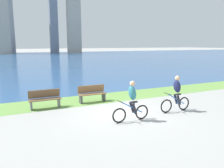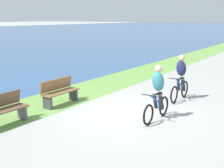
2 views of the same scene
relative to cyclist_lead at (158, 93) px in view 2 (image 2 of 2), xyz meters
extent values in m
plane|color=#9E9E99|center=(0.15, 1.11, -0.83)|extent=(300.00, 300.00, 0.00)
cube|color=#6B9947|center=(0.15, 4.09, -0.82)|extent=(120.00, 2.32, 0.01)
torus|color=black|center=(-0.56, 0.00, -0.52)|extent=(0.61, 0.06, 0.61)
torus|color=black|center=(0.49, 0.00, -0.52)|extent=(0.61, 0.06, 0.61)
cylinder|color=blue|center=(-0.01, 0.00, -0.25)|extent=(1.02, 0.04, 0.59)
cylinder|color=blue|center=(0.12, 0.00, -0.30)|extent=(0.04, 0.04, 0.45)
cube|color=black|center=(0.12, 0.00, -0.05)|extent=(0.24, 0.10, 0.05)
cylinder|color=black|center=(-0.51, 0.00, 0.03)|extent=(0.03, 0.52, 0.03)
ellipsoid|color=teal|center=(0.01, 0.00, 0.33)|extent=(0.40, 0.36, 0.65)
sphere|color=#D8AD84|center=(0.01, 0.00, 0.71)|extent=(0.22, 0.22, 0.22)
cylinder|color=#26262D|center=(0.07, -0.10, -0.29)|extent=(0.27, 0.11, 0.49)
cylinder|color=#26262D|center=(0.07, 0.10, -0.29)|extent=(0.27, 0.11, 0.49)
torus|color=black|center=(1.97, 0.27, -0.51)|extent=(0.63, 0.06, 0.63)
torus|color=black|center=(3.00, 0.27, -0.51)|extent=(0.63, 0.06, 0.63)
cylinder|color=blue|center=(2.51, 0.27, -0.23)|extent=(1.01, 0.04, 0.60)
cylinder|color=blue|center=(2.64, 0.27, -0.28)|extent=(0.04, 0.04, 0.46)
cube|color=black|center=(2.64, 0.27, -0.03)|extent=(0.24, 0.10, 0.05)
cylinder|color=black|center=(2.02, 0.27, 0.05)|extent=(0.03, 0.52, 0.03)
ellipsoid|color=#1E234C|center=(2.54, 0.27, 0.35)|extent=(0.40, 0.36, 0.65)
sphere|color=#D8AD84|center=(2.54, 0.27, 0.73)|extent=(0.22, 0.22, 0.22)
cylinder|color=#26262D|center=(2.59, 0.17, -0.27)|extent=(0.27, 0.11, 0.49)
cylinder|color=#26262D|center=(2.59, 0.37, -0.27)|extent=(0.27, 0.11, 0.49)
cube|color=brown|center=(-0.38, 3.49, -0.38)|extent=(1.50, 0.45, 0.04)
cube|color=brown|center=(-0.38, 3.68, -0.13)|extent=(1.50, 0.11, 0.40)
cube|color=#38383D|center=(0.27, 3.49, -0.60)|extent=(0.08, 0.37, 0.45)
cube|color=#38383D|center=(-1.03, 3.49, -0.60)|extent=(0.08, 0.37, 0.45)
cube|color=brown|center=(-2.87, 3.35, -0.38)|extent=(1.50, 0.45, 0.04)
cube|color=#595960|center=(-2.22, 3.35, -0.60)|extent=(0.08, 0.37, 0.45)
camera|label=1|loc=(-4.47, -7.54, 2.25)|focal=36.00mm
camera|label=2|loc=(-8.03, -3.71, 2.18)|focal=49.26mm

